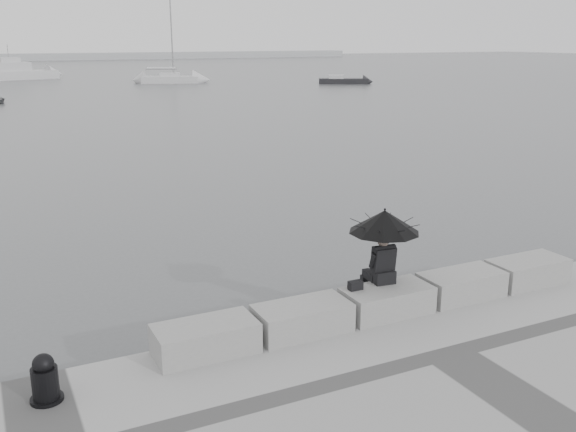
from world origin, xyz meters
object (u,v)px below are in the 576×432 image
seated_person (384,228)px  small_motorboat (343,81)px  sailboat_right (170,78)px  motor_cruiser (18,73)px  mooring_bollard (45,381)px

seated_person → small_motorboat: size_ratio=0.24×
small_motorboat → seated_person: bearing=-91.2°
sailboat_right → seated_person: bearing=-82.2°
sailboat_right → motor_cruiser: sailboat_right is taller
mooring_bollard → motor_cruiser: motor_cruiser is taller
mooring_bollard → sailboat_right: 70.89m
seated_person → small_motorboat: 66.01m
mooring_bollard → small_motorboat: 69.64m
sailboat_right → mooring_bollard: bearing=-86.7°
motor_cruiser → small_motorboat: bearing=-53.0°
seated_person → mooring_bollard: 6.02m
motor_cruiser → small_motorboat: motor_cruiser is taller
mooring_bollard → small_motorboat: (39.15, 57.59, -0.48)m
small_motorboat → sailboat_right: bearing=179.8°
seated_person → sailboat_right: 68.78m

